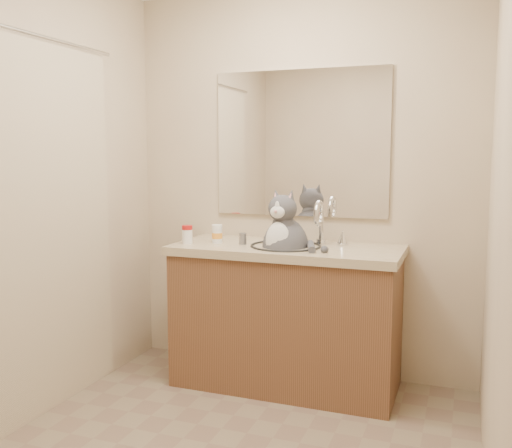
{
  "coord_description": "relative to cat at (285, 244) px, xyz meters",
  "views": [
    {
      "loc": [
        0.98,
        -2.2,
        1.39
      ],
      "look_at": [
        -0.08,
        0.65,
        1.01
      ],
      "focal_mm": 40.0,
      "sensor_mm": 36.0,
      "label": 1
    }
  ],
  "objects": [
    {
      "name": "cat",
      "position": [
        0.0,
        0.0,
        0.0
      ],
      "size": [
        0.38,
        0.35,
        0.54
      ],
      "rotation": [
        0.0,
        0.0,
        -0.14
      ],
      "color": "#454449",
      "rests_on": "vanity"
    },
    {
      "name": "vanity",
      "position": [
        0.0,
        0.03,
        -0.42
      ],
      "size": [
        1.34,
        0.59,
        1.12
      ],
      "color": "brown",
      "rests_on": "ground"
    },
    {
      "name": "mirror",
      "position": [
        0.0,
        0.3,
        0.58
      ],
      "size": [
        1.1,
        0.02,
        0.9
      ],
      "primitive_type": "cube",
      "color": "white",
      "rests_on": "room"
    },
    {
      "name": "room",
      "position": [
        0.0,
        -0.93,
        0.33
      ],
      "size": [
        2.22,
        2.52,
        2.42
      ],
      "color": "#817159",
      "rests_on": "ground"
    },
    {
      "name": "shower_curtain",
      "position": [
        -1.05,
        -0.83,
        0.16
      ],
      "size": [
        0.02,
        1.3,
        1.93
      ],
      "color": "beige",
      "rests_on": "ground"
    },
    {
      "name": "grey_canister",
      "position": [
        -0.26,
        -0.01,
        0.02
      ],
      "size": [
        0.04,
        0.04,
        0.07
      ],
      "rotation": [
        0.0,
        0.0,
        0.01
      ],
      "color": "slate",
      "rests_on": "vanity"
    },
    {
      "name": "pill_bottle_orange",
      "position": [
        -0.43,
        -0.01,
        0.04
      ],
      "size": [
        0.07,
        0.07,
        0.11
      ],
      "rotation": [
        0.0,
        0.0,
        -0.1
      ],
      "color": "white",
      "rests_on": "vanity"
    },
    {
      "name": "pill_bottle_redcap",
      "position": [
        -0.59,
        -0.09,
        0.04
      ],
      "size": [
        0.08,
        0.08,
        0.11
      ],
      "rotation": [
        0.0,
        0.0,
        0.27
      ],
      "color": "white",
      "rests_on": "vanity"
    }
  ]
}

